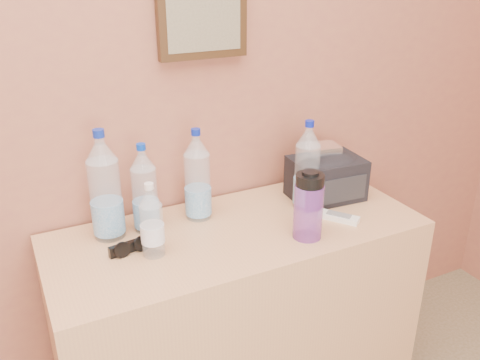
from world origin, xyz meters
name	(u,v)px	position (x,y,z in m)	size (l,w,h in m)	color
picture_frame	(203,18)	(0.49, 1.98, 1.40)	(0.30, 0.03, 0.25)	#382311
dresser	(238,323)	(0.49, 1.73, 0.38)	(1.22, 0.51, 0.76)	#A3804B
pet_large_a	(105,191)	(0.11, 1.87, 0.92)	(0.10, 0.10, 0.35)	silver
pet_large_b	(145,193)	(0.23, 1.86, 0.89)	(0.08, 0.08, 0.29)	white
pet_large_c	(197,179)	(0.41, 1.86, 0.90)	(0.09, 0.09, 0.31)	silver
pet_large_d	(307,170)	(0.78, 1.77, 0.90)	(0.09, 0.09, 0.32)	silver
pet_small	(152,224)	(0.20, 1.70, 0.87)	(0.07, 0.07, 0.23)	#A8C1D7
nalgene_bottle	(309,205)	(0.66, 1.58, 0.88)	(0.09, 0.09, 0.22)	purple
sunglasses	(130,247)	(0.14, 1.74, 0.78)	(0.13, 0.05, 0.03)	black
ac_remote	(339,217)	(0.82, 1.63, 0.77)	(0.14, 0.04, 0.02)	silver
toiletry_bag	(326,176)	(0.88, 1.80, 0.85)	(0.25, 0.18, 0.17)	black
foil_packet	(323,148)	(0.88, 1.83, 0.95)	(0.11, 0.09, 0.02)	silver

